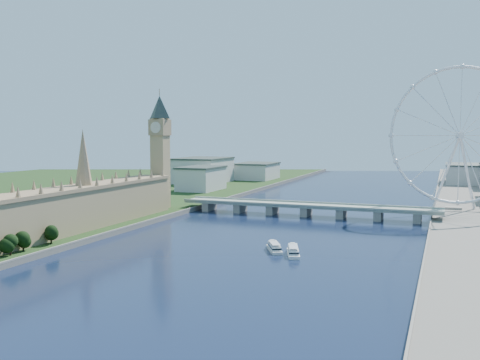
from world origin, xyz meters
The scene contains 8 objects.
ground centered at (0.00, 0.00, 0.00)m, with size 2000.00×2000.00×0.00m, color #172443.
parliament_range centered at (-128.00, 170.00, 18.48)m, with size 24.00×200.00×70.00m.
big_ben centered at (-128.00, 278.00, 66.57)m, with size 20.02×20.02×110.00m.
westminster_bridge centered at (0.00, 300.00, 6.63)m, with size 220.00×22.00×9.50m.
london_eye centered at (119.98, 355.08, 67.52)m, with size 113.60×39.12×124.30m.
city_skyline centered at (39.22, 560.08, 16.96)m, with size 505.00×280.00×32.00m.
tour_boat_near centered at (16.24, 158.87, 0.00)m, with size 6.44×25.45×5.58m, color silver, non-canonical shape.
tour_boat_far centered at (29.54, 152.62, 0.00)m, with size 6.75×26.57×5.84m, color white, non-canonical shape.
Camera 1 is at (109.87, -139.53, 69.48)m, focal length 40.00 mm.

